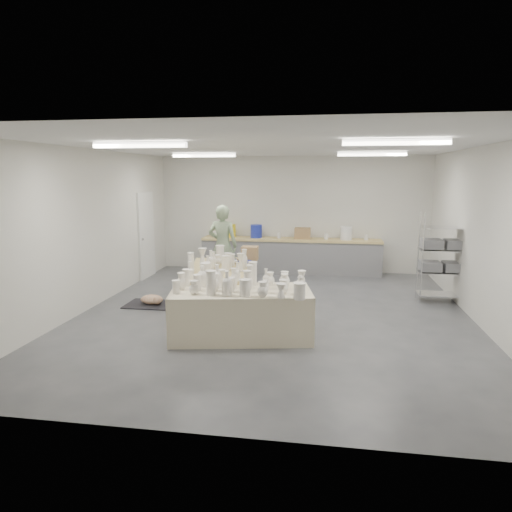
% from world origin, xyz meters
% --- Properties ---
extents(room, '(8.00, 8.02, 3.00)m').
position_xyz_m(room, '(-0.11, 0.08, 2.06)').
color(room, '#424449').
rests_on(room, ground).
extents(back_counter, '(4.60, 0.60, 1.24)m').
position_xyz_m(back_counter, '(-0.01, 3.68, 0.49)').
color(back_counter, tan).
rests_on(back_counter, ground).
extents(wire_shelf, '(0.88, 0.48, 1.80)m').
position_xyz_m(wire_shelf, '(3.20, 1.40, 0.92)').
color(wire_shelf, silver).
rests_on(wire_shelf, ground).
extents(drying_table, '(2.31, 1.41, 1.13)m').
position_xyz_m(drying_table, '(-0.37, -1.25, 0.43)').
color(drying_table, olive).
rests_on(drying_table, ground).
extents(work_table, '(1.52, 2.36, 1.19)m').
position_xyz_m(work_table, '(-0.95, 0.16, 0.83)').
color(work_table, tan).
rests_on(work_table, ground).
extents(rug, '(1.00, 0.70, 0.02)m').
position_xyz_m(rug, '(-2.43, 0.25, 0.01)').
color(rug, black).
rests_on(rug, ground).
extents(cat, '(0.49, 0.39, 0.19)m').
position_xyz_m(cat, '(-2.41, 0.23, 0.12)').
color(cat, white).
rests_on(cat, rug).
extents(potter, '(0.71, 0.50, 1.86)m').
position_xyz_m(potter, '(-1.41, 2.05, 0.93)').
color(potter, '#93AC85').
rests_on(potter, ground).
extents(red_stool, '(0.37, 0.37, 0.33)m').
position_xyz_m(red_stool, '(-1.41, 2.32, 0.29)').
color(red_stool, red).
rests_on(red_stool, ground).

